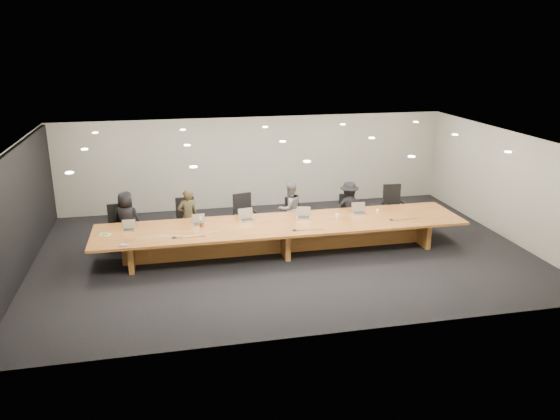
{
  "coord_description": "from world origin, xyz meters",
  "views": [
    {
      "loc": [
        -2.72,
        -12.28,
        5.08
      ],
      "look_at": [
        0.0,
        0.3,
        1.0
      ],
      "focal_mm": 35.0,
      "sensor_mm": 36.0,
      "label": 1
    }
  ],
  "objects_px": {
    "chair_left": "(186,220)",
    "laptop_b": "(199,220)",
    "chair_right": "(347,213)",
    "chair_far_right": "(394,206)",
    "paper_cup_near": "(337,216)",
    "chair_mid_left": "(246,216)",
    "person_a": "(127,220)",
    "chair_mid_right": "(296,215)",
    "person_d": "(349,207)",
    "amber_mug": "(202,225)",
    "laptop_c": "(247,215)",
    "mic_left": "(174,237)",
    "conference_table": "(283,232)",
    "chair_far_left": "(118,227)",
    "laptop_d": "(304,213)",
    "person_c": "(290,209)",
    "laptop_a": "(128,226)",
    "mic_right": "(391,219)",
    "person_b": "(188,216)",
    "paper_cup_far": "(378,211)",
    "laptop_e": "(360,208)",
    "water_bottle": "(201,221)",
    "mic_center": "(295,230)",
    "av_box": "(125,245)"
  },
  "relations": [
    {
      "from": "laptop_c",
      "to": "mic_left",
      "type": "bearing_deg",
      "value": -162.85
    },
    {
      "from": "chair_left",
      "to": "chair_mid_left",
      "type": "relative_size",
      "value": 0.96
    },
    {
      "from": "chair_right",
      "to": "person_a",
      "type": "xyz_separation_m",
      "value": [
        -5.81,
        -0.03,
        0.22
      ]
    },
    {
      "from": "person_a",
      "to": "mic_left",
      "type": "distance_m",
      "value": 1.99
    },
    {
      "from": "conference_table",
      "to": "paper_cup_near",
      "type": "height_order",
      "value": "paper_cup_near"
    },
    {
      "from": "chair_mid_left",
      "to": "laptop_a",
      "type": "height_order",
      "value": "chair_mid_left"
    },
    {
      "from": "chair_mid_left",
      "to": "mic_right",
      "type": "distance_m",
      "value": 3.74
    },
    {
      "from": "person_c",
      "to": "conference_table",
      "type": "bearing_deg",
      "value": 48.9
    },
    {
      "from": "conference_table",
      "to": "chair_left",
      "type": "xyz_separation_m",
      "value": [
        -2.27,
        1.31,
        0.05
      ]
    },
    {
      "from": "person_d",
      "to": "mic_left",
      "type": "bearing_deg",
      "value": 23.11
    },
    {
      "from": "laptop_c",
      "to": "av_box",
      "type": "distance_m",
      "value": 3.09
    },
    {
      "from": "chair_right",
      "to": "chair_far_right",
      "type": "xyz_separation_m",
      "value": [
        1.39,
        0.03,
        0.1
      ]
    },
    {
      "from": "chair_left",
      "to": "laptop_b",
      "type": "distance_m",
      "value": 1.03
    },
    {
      "from": "laptop_c",
      "to": "av_box",
      "type": "relative_size",
      "value": 2.01
    },
    {
      "from": "chair_right",
      "to": "laptop_e",
      "type": "height_order",
      "value": "laptop_e"
    },
    {
      "from": "conference_table",
      "to": "person_b",
      "type": "bearing_deg",
      "value": 153.05
    },
    {
      "from": "laptop_d",
      "to": "paper_cup_near",
      "type": "height_order",
      "value": "laptop_d"
    },
    {
      "from": "mic_right",
      "to": "conference_table",
      "type": "bearing_deg",
      "value": 173.28
    },
    {
      "from": "laptop_a",
      "to": "mic_center",
      "type": "xyz_separation_m",
      "value": [
        3.81,
        -0.84,
        -0.1
      ]
    },
    {
      "from": "chair_far_left",
      "to": "laptop_d",
      "type": "relative_size",
      "value": 3.2
    },
    {
      "from": "chair_mid_left",
      "to": "chair_far_right",
      "type": "distance_m",
      "value": 4.18
    },
    {
      "from": "laptop_b",
      "to": "mic_left",
      "type": "relative_size",
      "value": 2.44
    },
    {
      "from": "chair_far_right",
      "to": "water_bottle",
      "type": "relative_size",
      "value": 5.72
    },
    {
      "from": "person_c",
      "to": "laptop_c",
      "type": "relative_size",
      "value": 3.91
    },
    {
      "from": "chair_left",
      "to": "person_a",
      "type": "height_order",
      "value": "person_a"
    },
    {
      "from": "laptop_e",
      "to": "water_bottle",
      "type": "xyz_separation_m",
      "value": [
        -4.07,
        -0.07,
        -0.03
      ]
    },
    {
      "from": "amber_mug",
      "to": "chair_left",
      "type": "bearing_deg",
      "value": 105.24
    },
    {
      "from": "laptop_b",
      "to": "person_c",
      "type": "bearing_deg",
      "value": 15.83
    },
    {
      "from": "person_d",
      "to": "paper_cup_far",
      "type": "xyz_separation_m",
      "value": [
        0.5,
        -0.8,
        0.1
      ]
    },
    {
      "from": "person_b",
      "to": "paper_cup_far",
      "type": "height_order",
      "value": "person_b"
    },
    {
      "from": "chair_mid_right",
      "to": "laptop_d",
      "type": "distance_m",
      "value": 1.12
    },
    {
      "from": "chair_mid_right",
      "to": "person_d",
      "type": "height_order",
      "value": "person_d"
    },
    {
      "from": "chair_mid_left",
      "to": "laptop_a",
      "type": "xyz_separation_m",
      "value": [
        -2.92,
        -0.91,
        0.27
      ]
    },
    {
      "from": "chair_far_left",
      "to": "chair_mid_right",
      "type": "xyz_separation_m",
      "value": [
        4.61,
        0.17,
        -0.06
      ]
    },
    {
      "from": "person_c",
      "to": "amber_mug",
      "type": "distance_m",
      "value": 2.64
    },
    {
      "from": "person_a",
      "to": "paper_cup_near",
      "type": "xyz_separation_m",
      "value": [
        5.17,
        -1.05,
        0.07
      ]
    },
    {
      "from": "chair_far_left",
      "to": "laptop_d",
      "type": "bearing_deg",
      "value": -17.31
    },
    {
      "from": "chair_mid_right",
      "to": "mic_right",
      "type": "xyz_separation_m",
      "value": [
        2.04,
        -1.65,
        0.27
      ]
    },
    {
      "from": "mic_center",
      "to": "mic_right",
      "type": "distance_m",
      "value": 2.55
    },
    {
      "from": "chair_far_right",
      "to": "amber_mug",
      "type": "bearing_deg",
      "value": -165.94
    },
    {
      "from": "laptop_a",
      "to": "chair_far_left",
      "type": "bearing_deg",
      "value": 110.22
    },
    {
      "from": "paper_cup_near",
      "to": "paper_cup_far",
      "type": "relative_size",
      "value": 1.17
    },
    {
      "from": "paper_cup_far",
      "to": "mic_left",
      "type": "bearing_deg",
      "value": -171.3
    },
    {
      "from": "person_b",
      "to": "person_c",
      "type": "bearing_deg",
      "value": 168.35
    },
    {
      "from": "laptop_b",
      "to": "mic_right",
      "type": "bearing_deg",
      "value": -11.65
    },
    {
      "from": "chair_far_right",
      "to": "chair_mid_left",
      "type": "bearing_deg",
      "value": -176.48
    },
    {
      "from": "chair_left",
      "to": "paper_cup_near",
      "type": "bearing_deg",
      "value": -21.04
    },
    {
      "from": "chair_right",
      "to": "paper_cup_near",
      "type": "relative_size",
      "value": 9.92
    },
    {
      "from": "chair_mid_left",
      "to": "laptop_e",
      "type": "height_order",
      "value": "chair_mid_left"
    },
    {
      "from": "chair_right",
      "to": "chair_far_right",
      "type": "distance_m",
      "value": 1.39
    }
  ]
}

